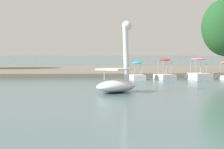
% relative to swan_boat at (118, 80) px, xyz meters
% --- Properties ---
extents(shore_bank_far, '(118.11, 20.33, 0.37)m').
position_rel_swan_boat_xyz_m(shore_bank_far, '(0.22, 22.83, -0.44)').
color(shore_bank_far, slate).
rests_on(shore_bank_far, ground_plane).
extents(swan_boat, '(2.95, 3.21, 3.68)m').
position_rel_swan_boat_xyz_m(swan_boat, '(0.00, 0.00, 0.00)').
color(swan_boat, white).
rests_on(swan_boat, ground_plane).
extents(pedal_boat_cyan, '(1.09, 1.84, 1.35)m').
position_rel_swan_boat_xyz_m(pedal_boat_cyan, '(2.39, 10.64, -0.26)').
color(pedal_boat_cyan, white).
rests_on(pedal_boat_cyan, ground_plane).
extents(pedal_boat_red, '(1.52, 2.04, 1.58)m').
position_rel_swan_boat_xyz_m(pedal_boat_red, '(4.52, 11.00, -0.18)').
color(pedal_boat_red, white).
rests_on(pedal_boat_red, ground_plane).
extents(pedal_boat_pink, '(1.78, 2.48, 1.62)m').
position_rel_swan_boat_xyz_m(pedal_boat_pink, '(7.03, 10.76, -0.20)').
color(pedal_boat_pink, white).
rests_on(pedal_boat_pink, ground_plane).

